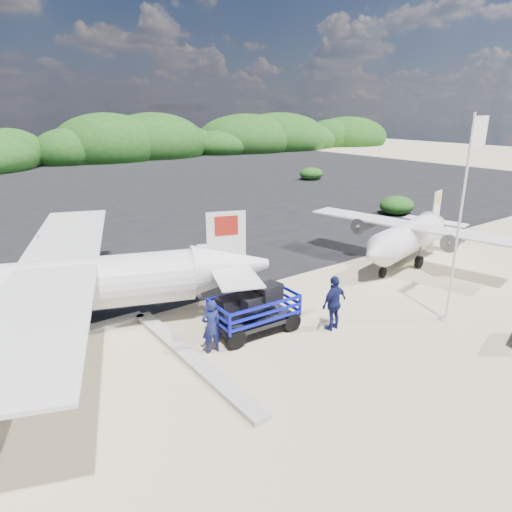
{
  "coord_description": "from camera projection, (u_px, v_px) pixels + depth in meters",
  "views": [
    {
      "loc": [
        -9.84,
        -8.98,
        6.96
      ],
      "look_at": [
        -0.09,
        4.32,
        1.57
      ],
      "focal_mm": 32.0,
      "sensor_mm": 36.0,
      "label": 1
    }
  ],
  "objects": [
    {
      "name": "baggage_cart",
      "position": [
        254.0,
        332.0,
        14.86
      ],
      "size": [
        3.04,
        1.83,
        1.48
      ],
      "primitive_type": null,
      "rotation": [
        0.0,
        0.0,
        -0.05
      ],
      "color": "#0C14C2",
      "rests_on": "ground"
    },
    {
      "name": "flagpole",
      "position": [
        445.0,
        320.0,
        15.69
      ],
      "size": [
        1.45,
        0.81,
        6.83
      ],
      "primitive_type": null,
      "rotation": [
        0.0,
        0.0,
        0.18
      ],
      "color": "white",
      "rests_on": "ground"
    },
    {
      "name": "ground",
      "position": [
        338.0,
        336.0,
        14.58
      ],
      "size": [
        160.0,
        160.0,
        0.0
      ],
      "primitive_type": "plane",
      "color": "beige"
    },
    {
      "name": "crew_b",
      "position": [
        249.0,
        301.0,
        14.94
      ],
      "size": [
        1.08,
        0.98,
        1.81
      ],
      "primitive_type": "imported",
      "rotation": [
        0.0,
        0.0,
        2.72
      ],
      "color": "navy",
      "rests_on": "ground"
    },
    {
      "name": "aircraft_large",
      "position": [
        248.0,
        195.0,
        38.08
      ],
      "size": [
        19.86,
        19.86,
        4.63
      ],
      "primitive_type": null,
      "rotation": [
        0.0,
        0.0,
        2.79
      ],
      "color": "#B2B2B2",
      "rests_on": "ground"
    },
    {
      "name": "lagoon",
      "position": [
        21.0,
        420.0,
        10.67
      ],
      "size": [
        9.0,
        7.0,
        0.4
      ],
      "primitive_type": null,
      "color": "#B2B2B2",
      "rests_on": "ground"
    },
    {
      "name": "asphalt_apron",
      "position": [
        73.0,
        196.0,
        37.58
      ],
      "size": [
        90.0,
        50.0,
        0.04
      ],
      "primitive_type": null,
      "color": "#B2B2B2",
      "rests_on": "ground"
    },
    {
      "name": "crew_c",
      "position": [
        334.0,
        303.0,
        14.77
      ],
      "size": [
        1.12,
        0.55,
        1.86
      ],
      "primitive_type": "imported",
      "rotation": [
        0.0,
        0.0,
        3.23
      ],
      "color": "navy",
      "rests_on": "ground"
    },
    {
      "name": "vegetation_band",
      "position": [
        16.0,
        166.0,
        56.74
      ],
      "size": [
        124.0,
        8.0,
        4.4
      ],
      "primitive_type": null,
      "color": "#B2B2B2",
      "rests_on": "ground"
    },
    {
      "name": "crew_a",
      "position": [
        211.0,
        327.0,
        13.39
      ],
      "size": [
        0.65,
        0.47,
        1.67
      ],
      "primitive_type": "imported",
      "rotation": [
        0.0,
        0.0,
        3.02
      ],
      "color": "navy",
      "rests_on": "ground"
    }
  ]
}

